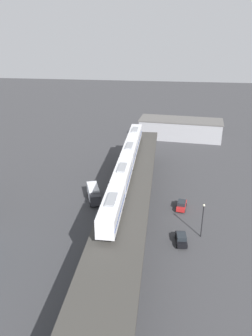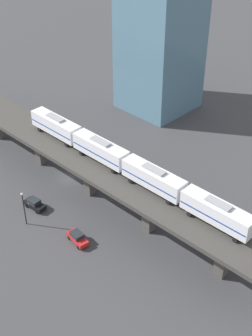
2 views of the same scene
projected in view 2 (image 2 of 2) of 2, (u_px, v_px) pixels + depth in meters
The scene contains 8 objects.
ground_plane at pixel (68, 179), 94.05m from camera, with size 400.00×400.00×0.00m, color #38383A.
elevated_viaduct at pixel (65, 151), 90.40m from camera, with size 9.93×92.13×7.56m.
subway_train at pixel (126, 163), 80.77m from camera, with size 3.67×49.84×4.45m.
street_car_red at pixel (77, 238), 78.81m from camera, with size 2.40×4.60×1.89m.
street_car_black at pixel (34, 204), 86.10m from camera, with size 2.27×4.55×1.89m.
delivery_truck at pixel (159, 186), 89.15m from camera, with size 4.63×7.53×3.20m.
street_lamp at pixel (24, 206), 80.65m from camera, with size 0.44×0.44×6.94m.
office_tower at pixel (160, 37), 109.58m from camera, with size 16.00×16.00×36.00m.
Camera 2 is at (45.82, 61.32, 55.91)m, focal length 50.00 mm.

